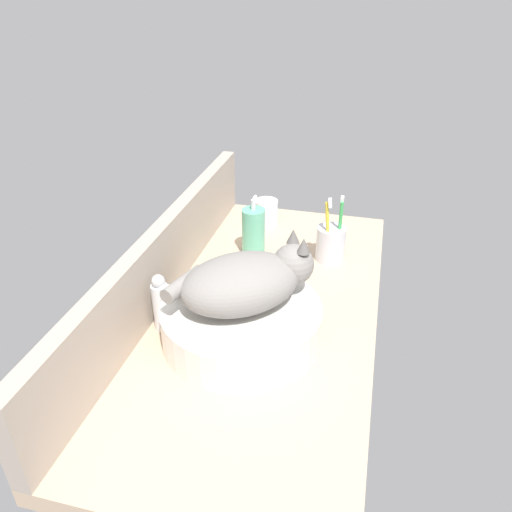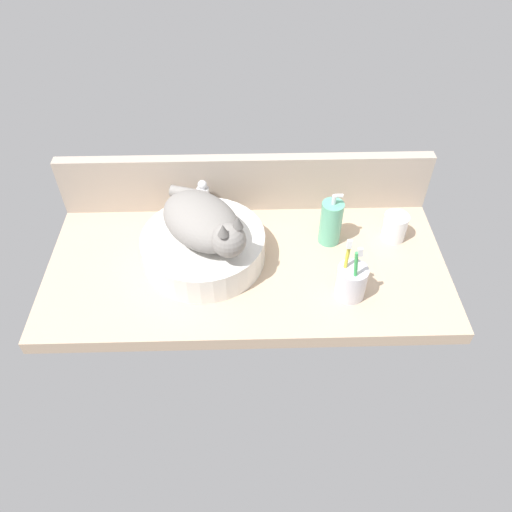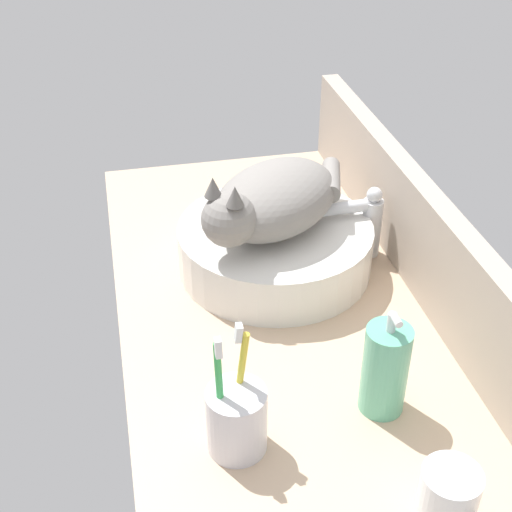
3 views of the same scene
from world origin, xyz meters
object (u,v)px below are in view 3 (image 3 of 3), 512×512
Objects in this scene: toothbrush_cup at (236,418)px; water_glass at (447,500)px; sink_basin at (275,247)px; faucet at (366,220)px; soap_dispenser at (385,369)px; cat at (271,201)px.

water_glass is at bearing 53.03° from toothbrush_cup.
sink_basin is 4.14× the size of water_glass.
faucet is 0.81× the size of soap_dispenser.
faucet is at bearing 95.00° from cat.
sink_basin is at bearing -87.82° from faucet.
toothbrush_cup reaches higher than water_glass.
cat is 55.24cm from water_glass.
cat reaches higher than faucet.
water_glass is (18.83, 0.74, -3.21)cm from soap_dispenser.
cat is at bearing -171.25° from water_glass.
cat is 36.32cm from soap_dispenser.
faucet is 37.71cm from soap_dispenser.
soap_dispenser is at bearing 12.18° from cat.
sink_basin is 2.48× the size of faucet.
soap_dispenser is 19.11cm from water_glass.
soap_dispenser is at bearing 97.19° from toothbrush_cup.
toothbrush_cup is at bearing -82.81° from soap_dispenser.
soap_dispenser reaches higher than water_glass.
toothbrush_cup reaches higher than soap_dispenser.
water_glass is at bearing 2.25° from soap_dispenser.
cat reaches higher than soap_dispenser.
cat is at bearing -85.00° from faucet.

